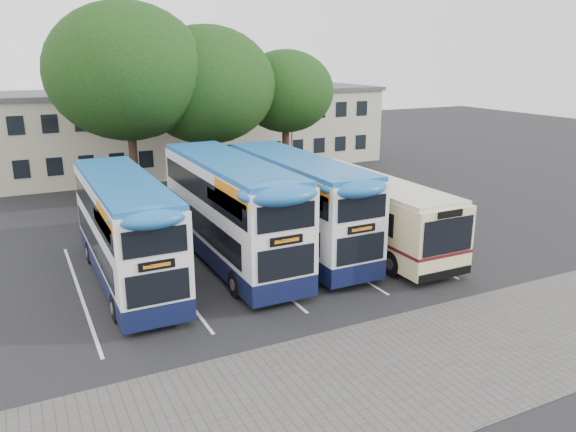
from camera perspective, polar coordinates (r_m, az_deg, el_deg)
The scene contains 12 objects.
ground at distance 22.39m, azimuth 9.93°, elevation -7.34°, with size 120.00×120.00×0.00m, color black.
paving_strip at distance 17.79m, azimuth 14.32°, elevation -14.14°, with size 40.00×6.00×0.01m, color #595654.
bay_lines at distance 24.72m, azimuth -4.09°, elevation -4.82°, with size 14.12×11.00×0.01m.
depot_building at distance 45.48m, azimuth -10.50°, elevation 8.71°, with size 32.40×8.40×6.20m.
lamp_post at distance 40.94m, azimuth 0.43°, elevation 10.90°, with size 0.25×1.05×9.06m.
tree_left at distance 34.00m, azimuth -16.06°, elevation 13.90°, with size 9.10×9.10×11.73m.
tree_mid at distance 35.63m, azimuth -8.25°, elevation 13.00°, with size 8.44×8.44×10.58m.
tree_right at distance 38.11m, azimuth -0.24°, elevation 12.53°, with size 6.37×6.37×9.16m.
bus_dd_left at distance 22.93m, azimuth -16.22°, elevation -0.96°, with size 2.47×10.19×4.25m.
bus_dd_mid at distance 24.25m, azimuth -5.94°, elevation 0.96°, with size 2.66×10.96×4.57m.
bus_dd_right at distance 25.57m, azimuth 0.87°, elevation 1.62°, with size 2.55×10.53×4.39m.
bus_single at distance 26.73m, azimuth 7.98°, elevation 0.85°, with size 2.79×10.96×3.27m.
Camera 1 is at (-12.44, -16.39, 8.83)m, focal length 35.00 mm.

